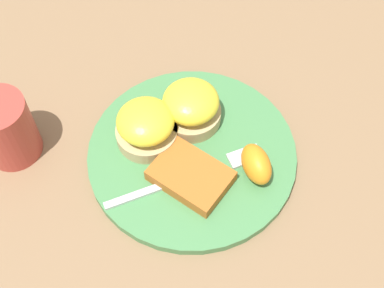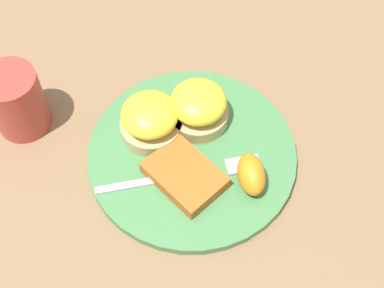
{
  "view_description": "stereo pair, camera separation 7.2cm",
  "coord_description": "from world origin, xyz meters",
  "px_view_note": "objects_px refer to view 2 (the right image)",
  "views": [
    {
      "loc": [
        -0.18,
        0.34,
        0.65
      ],
      "look_at": [
        0.0,
        0.0,
        0.03
      ],
      "focal_mm": 50.0,
      "sensor_mm": 36.0,
      "label": 1
    },
    {
      "loc": [
        -0.24,
        0.3,
        0.65
      ],
      "look_at": [
        0.0,
        0.0,
        0.03
      ],
      "focal_mm": 50.0,
      "sensor_mm": 36.0,
      "label": 2
    }
  ],
  "objects_px": {
    "sandwich_benedict_right": "(150,120)",
    "hashbrown_patty": "(185,175)",
    "fork": "(190,174)",
    "orange_wedge": "(251,174)",
    "cup": "(16,101)",
    "sandwich_benedict_left": "(198,107)"
  },
  "relations": [
    {
      "from": "sandwich_benedict_left",
      "to": "orange_wedge",
      "type": "height_order",
      "value": "sandwich_benedict_left"
    },
    {
      "from": "hashbrown_patty",
      "to": "sandwich_benedict_right",
      "type": "bearing_deg",
      "value": -18.77
    },
    {
      "from": "sandwich_benedict_right",
      "to": "hashbrown_patty",
      "type": "relative_size",
      "value": 0.85
    },
    {
      "from": "fork",
      "to": "sandwich_benedict_left",
      "type": "bearing_deg",
      "value": -57.76
    },
    {
      "from": "sandwich_benedict_right",
      "to": "orange_wedge",
      "type": "height_order",
      "value": "sandwich_benedict_right"
    },
    {
      "from": "fork",
      "to": "sandwich_benedict_right",
      "type": "bearing_deg",
      "value": -12.95
    },
    {
      "from": "sandwich_benedict_right",
      "to": "cup",
      "type": "relative_size",
      "value": 0.78
    },
    {
      "from": "cup",
      "to": "sandwich_benedict_right",
      "type": "bearing_deg",
      "value": -149.31
    },
    {
      "from": "orange_wedge",
      "to": "cup",
      "type": "relative_size",
      "value": 0.55
    },
    {
      "from": "hashbrown_patty",
      "to": "cup",
      "type": "distance_m",
      "value": 0.26
    },
    {
      "from": "hashbrown_patty",
      "to": "cup",
      "type": "xyz_separation_m",
      "value": [
        0.25,
        0.07,
        0.03
      ]
    },
    {
      "from": "fork",
      "to": "cup",
      "type": "xyz_separation_m",
      "value": [
        0.25,
        0.08,
        0.03
      ]
    },
    {
      "from": "hashbrown_patty",
      "to": "orange_wedge",
      "type": "xyz_separation_m",
      "value": [
        -0.07,
        -0.05,
        0.01
      ]
    },
    {
      "from": "hashbrown_patty",
      "to": "cup",
      "type": "bearing_deg",
      "value": 15.32
    },
    {
      "from": "sandwich_benedict_right",
      "to": "orange_wedge",
      "type": "relative_size",
      "value": 1.43
    },
    {
      "from": "cup",
      "to": "fork",
      "type": "bearing_deg",
      "value": -162.96
    },
    {
      "from": "sandwich_benedict_right",
      "to": "cup",
      "type": "bearing_deg",
      "value": 30.69
    },
    {
      "from": "sandwich_benedict_right",
      "to": "fork",
      "type": "height_order",
      "value": "sandwich_benedict_right"
    },
    {
      "from": "sandwich_benedict_left",
      "to": "orange_wedge",
      "type": "xyz_separation_m",
      "value": [
        -0.12,
        0.04,
        -0.01
      ]
    },
    {
      "from": "sandwich_benedict_left",
      "to": "fork",
      "type": "distance_m",
      "value": 0.1
    },
    {
      "from": "hashbrown_patty",
      "to": "fork",
      "type": "height_order",
      "value": "hashbrown_patty"
    },
    {
      "from": "sandwich_benedict_right",
      "to": "fork",
      "type": "bearing_deg",
      "value": 167.05
    }
  ]
}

